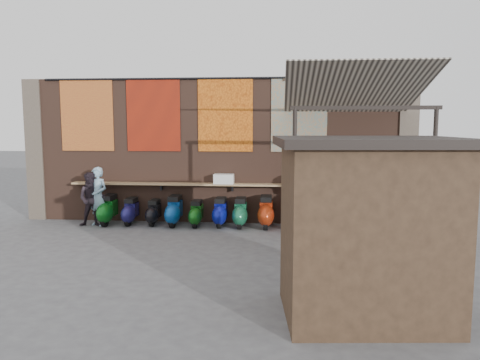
{
  "coord_description": "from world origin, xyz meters",
  "views": [
    {
      "loc": [
        1.81,
        -10.29,
        2.76
      ],
      "look_at": [
        0.82,
        1.2,
        1.37
      ],
      "focal_mm": 35.0,
      "sensor_mm": 36.0,
      "label": 1
    }
  ],
  "objects_px": {
    "scooter_stool_7": "(266,212)",
    "shopper_navy": "(373,203)",
    "scooter_stool_2": "(154,213)",
    "scooter_stool_8": "(288,215)",
    "diner_right": "(92,199)",
    "scooter_stool_4": "(196,214)",
    "scooter_stool_5": "(220,212)",
    "diner_left": "(98,196)",
    "scooter_stool_9": "(312,214)",
    "market_stall": "(366,233)",
    "shelf_box": "(224,179)",
    "scooter_stool_6": "(240,213)",
    "scooter_stool_3": "(174,211)",
    "shopper_tan": "(346,205)",
    "scooter_stool_1": "(131,211)",
    "scooter_stool_0": "(108,210)",
    "shopper_grey": "(364,203)"
  },
  "relations": [
    {
      "from": "scooter_stool_7",
      "to": "shopper_navy",
      "type": "distance_m",
      "value": 2.84
    },
    {
      "from": "scooter_stool_2",
      "to": "scooter_stool_7",
      "type": "bearing_deg",
      "value": -1.56
    },
    {
      "from": "scooter_stool_8",
      "to": "diner_right",
      "type": "height_order",
      "value": "diner_right"
    },
    {
      "from": "scooter_stool_4",
      "to": "scooter_stool_5",
      "type": "relative_size",
      "value": 0.91
    },
    {
      "from": "scooter_stool_7",
      "to": "diner_left",
      "type": "bearing_deg",
      "value": -178.64
    },
    {
      "from": "scooter_stool_9",
      "to": "market_stall",
      "type": "relative_size",
      "value": 0.32
    },
    {
      "from": "scooter_stool_5",
      "to": "shelf_box",
      "type": "bearing_deg",
      "value": 77.87
    },
    {
      "from": "scooter_stool_2",
      "to": "scooter_stool_4",
      "type": "xyz_separation_m",
      "value": [
        1.19,
        -0.09,
        0.01
      ]
    },
    {
      "from": "scooter_stool_9",
      "to": "scooter_stool_6",
      "type": "bearing_deg",
      "value": -179.37
    },
    {
      "from": "scooter_stool_2",
      "to": "scooter_stool_6",
      "type": "bearing_deg",
      "value": -1.76
    },
    {
      "from": "scooter_stool_2",
      "to": "diner_right",
      "type": "height_order",
      "value": "diner_right"
    },
    {
      "from": "scooter_stool_3",
      "to": "scooter_stool_2",
      "type": "bearing_deg",
      "value": 174.06
    },
    {
      "from": "scooter_stool_6",
      "to": "shopper_tan",
      "type": "bearing_deg",
      "value": -15.46
    },
    {
      "from": "scooter_stool_9",
      "to": "shopper_tan",
      "type": "distance_m",
      "value": 1.15
    },
    {
      "from": "scooter_stool_9",
      "to": "diner_right",
      "type": "height_order",
      "value": "diner_right"
    },
    {
      "from": "diner_left",
      "to": "shopper_navy",
      "type": "distance_m",
      "value": 7.2
    },
    {
      "from": "scooter_stool_1",
      "to": "shopper_tan",
      "type": "height_order",
      "value": "shopper_tan"
    },
    {
      "from": "scooter_stool_0",
      "to": "scooter_stool_9",
      "type": "xyz_separation_m",
      "value": [
        5.56,
        0.02,
        -0.03
      ]
    },
    {
      "from": "scooter_stool_4",
      "to": "scooter_stool_9",
      "type": "bearing_deg",
      "value": 0.71
    },
    {
      "from": "scooter_stool_8",
      "to": "scooter_stool_9",
      "type": "xyz_separation_m",
      "value": [
        0.65,
        -0.01,
        0.03
      ]
    },
    {
      "from": "scooter_stool_7",
      "to": "scooter_stool_6",
      "type": "bearing_deg",
      "value": 179.13
    },
    {
      "from": "scooter_stool_2",
      "to": "scooter_stool_9",
      "type": "height_order",
      "value": "scooter_stool_9"
    },
    {
      "from": "scooter_stool_5",
      "to": "market_stall",
      "type": "distance_m",
      "value": 6.41
    },
    {
      "from": "scooter_stool_7",
      "to": "market_stall",
      "type": "bearing_deg",
      "value": -74.3
    },
    {
      "from": "scooter_stool_1",
      "to": "scooter_stool_8",
      "type": "height_order",
      "value": "scooter_stool_1"
    },
    {
      "from": "shelf_box",
      "to": "shopper_navy",
      "type": "bearing_deg",
      "value": -21.53
    },
    {
      "from": "shelf_box",
      "to": "scooter_stool_5",
      "type": "bearing_deg",
      "value": -102.13
    },
    {
      "from": "scooter_stool_5",
      "to": "shopper_tan",
      "type": "relative_size",
      "value": 0.52
    },
    {
      "from": "shelf_box",
      "to": "market_stall",
      "type": "relative_size",
      "value": 0.22
    },
    {
      "from": "scooter_stool_4",
      "to": "shopper_grey",
      "type": "bearing_deg",
      "value": -19.65
    },
    {
      "from": "scooter_stool_0",
      "to": "diner_left",
      "type": "distance_m",
      "value": 0.47
    },
    {
      "from": "scooter_stool_8",
      "to": "shopper_navy",
      "type": "relative_size",
      "value": 0.41
    },
    {
      "from": "scooter_stool_3",
      "to": "scooter_stool_7",
      "type": "bearing_deg",
      "value": -0.52
    },
    {
      "from": "scooter_stool_9",
      "to": "diner_left",
      "type": "height_order",
      "value": "diner_left"
    },
    {
      "from": "diner_right",
      "to": "scooter_stool_9",
      "type": "bearing_deg",
      "value": -7.88
    },
    {
      "from": "diner_right",
      "to": "scooter_stool_3",
      "type": "bearing_deg",
      "value": -4.29
    },
    {
      "from": "scooter_stool_8",
      "to": "scooter_stool_4",
      "type": "bearing_deg",
      "value": -178.95
    },
    {
      "from": "scooter_stool_0",
      "to": "scooter_stool_1",
      "type": "height_order",
      "value": "scooter_stool_0"
    },
    {
      "from": "market_stall",
      "to": "scooter_stool_5",
      "type": "bearing_deg",
      "value": 111.17
    },
    {
      "from": "scooter_stool_2",
      "to": "scooter_stool_9",
      "type": "distance_m",
      "value": 4.29
    },
    {
      "from": "shopper_tan",
      "to": "market_stall",
      "type": "relative_size",
      "value": 0.63
    },
    {
      "from": "market_stall",
      "to": "scooter_stool_3",
      "type": "bearing_deg",
      "value": 120.53
    },
    {
      "from": "scooter_stool_5",
      "to": "scooter_stool_6",
      "type": "relative_size",
      "value": 0.99
    },
    {
      "from": "scooter_stool_1",
      "to": "diner_right",
      "type": "relative_size",
      "value": 0.52
    },
    {
      "from": "scooter_stool_0",
      "to": "shopper_grey",
      "type": "bearing_deg",
      "value": -12.82
    },
    {
      "from": "scooter_stool_6",
      "to": "shopper_grey",
      "type": "xyz_separation_m",
      "value": [
        2.97,
        -1.5,
        0.56
      ]
    },
    {
      "from": "scooter_stool_0",
      "to": "scooter_stool_5",
      "type": "height_order",
      "value": "scooter_stool_0"
    },
    {
      "from": "diner_right",
      "to": "shopper_grey",
      "type": "xyz_separation_m",
      "value": [
        6.97,
        -1.29,
        0.21
      ]
    },
    {
      "from": "shelf_box",
      "to": "scooter_stool_2",
      "type": "bearing_deg",
      "value": -172.26
    },
    {
      "from": "scooter_stool_3",
      "to": "scooter_stool_7",
      "type": "relative_size",
      "value": 0.96
    }
  ]
}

